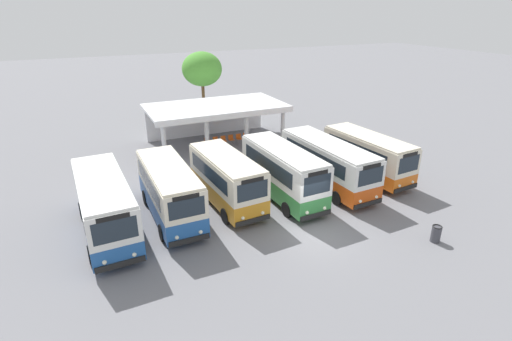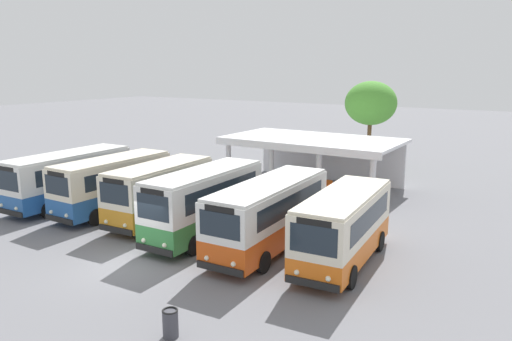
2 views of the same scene
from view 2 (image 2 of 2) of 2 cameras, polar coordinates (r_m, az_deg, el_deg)
The scene contains 16 objects.
ground_plane at distance 21.21m, azimuth -14.98°, elevation -10.81°, with size 180.00×180.00×0.00m, color slate.
city_bus_nearest_orange at distance 31.08m, azimuth -21.00°, elevation -0.62°, with size 2.67×8.02×3.12m.
city_bus_second_in_row at distance 28.61m, azimuth -16.37°, elevation -1.36°, with size 2.35×7.31×3.11m.
city_bus_middle_cream at distance 26.26m, azimuth -11.11°, elevation -2.26°, with size 2.62×6.83×3.11m.
city_bus_fourth_amber at distance 23.58m, azimuth -6.00°, elevation -3.50°, with size 2.41×7.43×3.28m.
city_bus_fifth_blue at distance 21.91m, azimuth 1.57°, elevation -4.88°, with size 2.61×8.18×3.10m.
city_bus_far_end_green at distance 20.61m, azimuth 10.18°, elevation -6.27°, with size 2.73×7.23×3.03m.
terminal_canopy at distance 33.96m, azimuth 7.06°, elevation 2.69°, with size 11.62×6.30×3.40m.
waiting_chair_end_by_column at distance 33.58m, azimuth 4.09°, elevation -1.09°, with size 0.45×0.45×0.86m.
waiting_chair_second_from_end at distance 33.20m, azimuth 5.11°, elevation -1.26°, with size 0.45×0.45×0.86m.
waiting_chair_middle_seat at distance 32.86m, azimuth 6.20°, elevation -1.41°, with size 0.45×0.45×0.86m.
waiting_chair_fourth_seat at distance 32.58m, azimuth 7.33°, elevation -1.56°, with size 0.45×0.45×0.86m.
waiting_chair_fifth_seat at distance 32.27m, azimuth 8.46°, elevation -1.72°, with size 0.45×0.45×0.86m.
waiting_chair_far_end_seat at distance 32.04m, azimuth 9.66°, elevation -1.86°, with size 0.45×0.45×0.86m.
roadside_tree_behind_canopy at distance 39.58m, azimuth 13.23°, elevation 7.62°, with size 4.02×4.02×7.05m.
litter_bin_apron at distance 15.73m, azimuth -9.94°, elevation -17.12°, with size 0.49×0.49×0.90m.
Camera 2 is at (14.66, -13.06, 8.03)m, focal length 34.32 mm.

